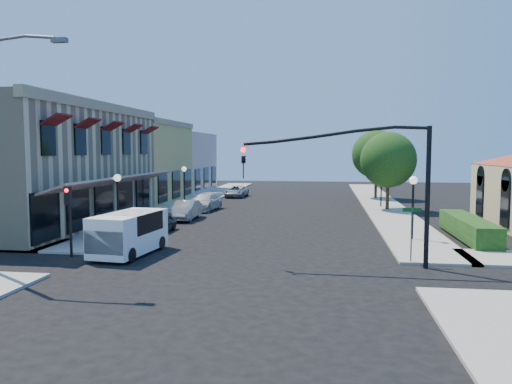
# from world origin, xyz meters

# --- Properties ---
(ground) EXTENTS (120.00, 120.00, 0.00)m
(ground) POSITION_xyz_m (0.00, 0.00, 0.00)
(ground) COLOR black
(ground) RESTS_ON ground
(sidewalk_left) EXTENTS (3.50, 50.00, 0.12)m
(sidewalk_left) POSITION_xyz_m (-8.75, 27.00, 0.06)
(sidewalk_left) COLOR #99978B
(sidewalk_left) RESTS_ON ground
(sidewalk_right) EXTENTS (3.50, 50.00, 0.12)m
(sidewalk_right) POSITION_xyz_m (8.75, 27.00, 0.06)
(sidewalk_right) COLOR #99978B
(sidewalk_right) RESTS_ON ground
(curb_red_strip) EXTENTS (0.25, 10.00, 0.06)m
(curb_red_strip) POSITION_xyz_m (-6.90, 8.00, 0.00)
(curb_red_strip) COLOR maroon
(curb_red_strip) RESTS_ON ground
(corner_brick_building) EXTENTS (11.77, 18.20, 8.10)m
(corner_brick_building) POSITION_xyz_m (-15.45, 11.00, 4.01)
(corner_brick_building) COLOR #CEB88B
(corner_brick_building) RESTS_ON ground
(yellow_stucco_building) EXTENTS (10.00, 12.00, 7.60)m
(yellow_stucco_building) POSITION_xyz_m (-15.50, 26.00, 3.80)
(yellow_stucco_building) COLOR tan
(yellow_stucco_building) RESTS_ON ground
(pink_stucco_building) EXTENTS (10.00, 12.00, 7.00)m
(pink_stucco_building) POSITION_xyz_m (-15.50, 38.00, 3.50)
(pink_stucco_building) COLOR #C69B96
(pink_stucco_building) RESTS_ON ground
(hedge) EXTENTS (1.40, 8.00, 1.10)m
(hedge) POSITION_xyz_m (11.70, 9.00, 0.00)
(hedge) COLOR #173C11
(hedge) RESTS_ON ground
(street_tree_a) EXTENTS (4.56, 4.56, 6.48)m
(street_tree_a) POSITION_xyz_m (8.80, 22.00, 4.19)
(street_tree_a) COLOR #302113
(street_tree_a) RESTS_ON ground
(street_tree_b) EXTENTS (4.94, 4.94, 7.02)m
(street_tree_b) POSITION_xyz_m (8.80, 32.00, 4.54)
(street_tree_b) COLOR #302113
(street_tree_b) RESTS_ON ground
(signal_mast_arm) EXTENTS (8.01, 0.39, 6.00)m
(signal_mast_arm) POSITION_xyz_m (5.86, 1.50, 4.09)
(signal_mast_arm) COLOR black
(signal_mast_arm) RESTS_ON ground
(secondary_signal) EXTENTS (0.28, 0.42, 3.32)m
(secondary_signal) POSITION_xyz_m (-8.00, 1.41, 2.32)
(secondary_signal) COLOR black
(secondary_signal) RESTS_ON ground
(street_name_sign) EXTENTS (0.80, 0.06, 2.50)m
(street_name_sign) POSITION_xyz_m (7.50, 2.20, 1.70)
(street_name_sign) COLOR #595B5E
(street_name_sign) RESTS_ON ground
(lamppost_left_near) EXTENTS (0.44, 0.44, 3.57)m
(lamppost_left_near) POSITION_xyz_m (-8.50, 8.00, 2.74)
(lamppost_left_near) COLOR black
(lamppost_left_near) RESTS_ON ground
(lamppost_left_far) EXTENTS (0.44, 0.44, 3.57)m
(lamppost_left_far) POSITION_xyz_m (-8.50, 22.00, 2.74)
(lamppost_left_far) COLOR black
(lamppost_left_far) RESTS_ON ground
(lamppost_right_near) EXTENTS (0.44, 0.44, 3.57)m
(lamppost_right_near) POSITION_xyz_m (8.50, 8.00, 2.74)
(lamppost_right_near) COLOR black
(lamppost_right_near) RESTS_ON ground
(lamppost_right_far) EXTENTS (0.44, 0.44, 3.57)m
(lamppost_right_far) POSITION_xyz_m (8.50, 24.00, 2.74)
(lamppost_right_far) COLOR black
(lamppost_right_far) RESTS_ON ground
(white_van) EXTENTS (2.44, 4.71, 2.00)m
(white_van) POSITION_xyz_m (-5.51, 2.31, 1.16)
(white_van) COLOR white
(white_van) RESTS_ON ground
(parked_car_a) EXTENTS (1.35, 3.26, 1.10)m
(parked_car_a) POSITION_xyz_m (-6.20, 8.85, 0.55)
(parked_car_a) COLOR black
(parked_car_a) RESTS_ON ground
(parked_car_b) EXTENTS (1.49, 4.19, 1.38)m
(parked_car_b) POSITION_xyz_m (-6.20, 14.38, 0.69)
(parked_car_b) COLOR gray
(parked_car_b) RESTS_ON ground
(parked_car_c) EXTENTS (2.46, 4.92, 1.37)m
(parked_car_c) POSITION_xyz_m (-6.20, 20.00, 0.69)
(parked_car_c) COLOR #B8B8B6
(parked_car_c) RESTS_ON ground
(parked_car_d) EXTENTS (2.16, 4.35, 1.19)m
(parked_car_d) POSITION_xyz_m (-5.68, 32.00, 0.59)
(parked_car_d) COLOR #999B9E
(parked_car_d) RESTS_ON ground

